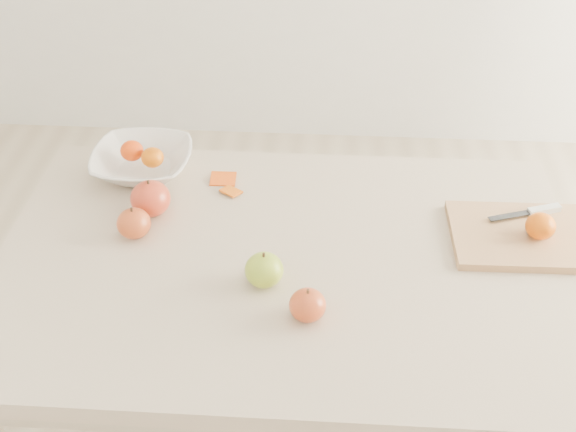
{
  "coord_description": "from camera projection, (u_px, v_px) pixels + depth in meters",
  "views": [
    {
      "loc": [
        0.08,
        -1.12,
        1.72
      ],
      "look_at": [
        0.0,
        0.05,
        0.82
      ],
      "focal_mm": 45.0,
      "sensor_mm": 36.0,
      "label": 1
    }
  ],
  "objects": [
    {
      "name": "table",
      "position": [
        287.0,
        293.0,
        1.54
      ],
      "size": [
        1.2,
        0.8,
        0.75
      ],
      "color": "beige",
      "rests_on": "ground"
    },
    {
      "name": "cutting_board",
      "position": [
        521.0,
        236.0,
        1.53
      ],
      "size": [
        0.3,
        0.22,
        0.02
      ],
      "primitive_type": "cube",
      "rotation": [
        0.0,
        0.0,
        0.02
      ],
      "color": "tan",
      "rests_on": "table"
    },
    {
      "name": "board_tangerine",
      "position": [
        541.0,
        226.0,
        1.49
      ],
      "size": [
        0.06,
        0.06,
        0.05
      ],
      "primitive_type": "ellipsoid",
      "color": "#E45308",
      "rests_on": "cutting_board"
    },
    {
      "name": "fruit_bowl",
      "position": [
        143.0,
        162.0,
        1.72
      ],
      "size": [
        0.24,
        0.24,
        0.06
      ],
      "primitive_type": "imported",
      "color": "white",
      "rests_on": "table"
    },
    {
      "name": "bowl_tangerine_near",
      "position": [
        132.0,
        151.0,
        1.71
      ],
      "size": [
        0.05,
        0.05,
        0.05
      ],
      "primitive_type": "ellipsoid",
      "color": "#DD4307",
      "rests_on": "fruit_bowl"
    },
    {
      "name": "bowl_tangerine_far",
      "position": [
        152.0,
        157.0,
        1.69
      ],
      "size": [
        0.05,
        0.05,
        0.05
      ],
      "primitive_type": "ellipsoid",
      "color": "orange",
      "rests_on": "fruit_bowl"
    },
    {
      "name": "orange_peel_a",
      "position": [
        223.0,
        180.0,
        1.7
      ],
      "size": [
        0.06,
        0.05,
        0.01
      ],
      "primitive_type": "cube",
      "rotation": [
        0.21,
        0.0,
        0.01
      ],
      "color": "#E65310",
      "rests_on": "table"
    },
    {
      "name": "orange_peel_b",
      "position": [
        231.0,
        192.0,
        1.66
      ],
      "size": [
        0.06,
        0.05,
        0.01
      ],
      "primitive_type": "cube",
      "rotation": [
        -0.14,
        0.0,
        -0.59
      ],
      "color": "#D35B0E",
      "rests_on": "table"
    },
    {
      "name": "paring_knife",
      "position": [
        538.0,
        211.0,
        1.57
      ],
      "size": [
        0.17,
        0.07,
        0.01
      ],
      "color": "white",
      "rests_on": "cutting_board"
    },
    {
      "name": "apple_green",
      "position": [
        264.0,
        270.0,
        1.4
      ],
      "size": [
        0.08,
        0.08,
        0.07
      ],
      "primitive_type": "ellipsoid",
      "color": "#76A11D",
      "rests_on": "table"
    },
    {
      "name": "apple_red_e",
      "position": [
        308.0,
        305.0,
        1.33
      ],
      "size": [
        0.07,
        0.07,
        0.06
      ],
      "primitive_type": "ellipsoid",
      "color": "#A21A14",
      "rests_on": "table"
    },
    {
      "name": "apple_red_a",
      "position": [
        150.0,
        199.0,
        1.58
      ],
      "size": [
        0.09,
        0.09,
        0.08
      ],
      "primitive_type": "ellipsoid",
      "color": "maroon",
      "rests_on": "table"
    },
    {
      "name": "apple_red_b",
      "position": [
        134.0,
        223.0,
        1.52
      ],
      "size": [
        0.07,
        0.07,
        0.07
      ],
      "primitive_type": "ellipsoid",
      "color": "maroon",
      "rests_on": "table"
    }
  ]
}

